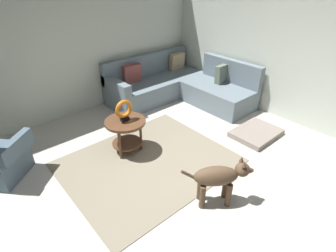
{
  "coord_description": "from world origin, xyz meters",
  "views": [
    {
      "loc": [
        -1.64,
        -1.79,
        2.44
      ],
      "look_at": [
        0.45,
        0.6,
        0.55
      ],
      "focal_mm": 28.27,
      "sensor_mm": 36.0,
      "label": 1
    }
  ],
  "objects_px": {
    "dog": "(219,178)",
    "sectional_couch": "(179,86)",
    "torus_sculpture": "(124,110)",
    "side_table": "(126,128)",
    "dog_bed_mat": "(256,133)"
  },
  "relations": [
    {
      "from": "sectional_couch",
      "to": "dog",
      "type": "relative_size",
      "value": 3.13
    },
    {
      "from": "side_table",
      "to": "torus_sculpture",
      "type": "height_order",
      "value": "torus_sculpture"
    },
    {
      "from": "dog_bed_mat",
      "to": "dog",
      "type": "height_order",
      "value": "dog"
    },
    {
      "from": "sectional_couch",
      "to": "dog_bed_mat",
      "type": "distance_m",
      "value": 1.95
    },
    {
      "from": "torus_sculpture",
      "to": "dog",
      "type": "distance_m",
      "value": 1.64
    },
    {
      "from": "side_table",
      "to": "dog_bed_mat",
      "type": "xyz_separation_m",
      "value": [
        1.89,
        -1.06,
        -0.37
      ]
    },
    {
      "from": "dog",
      "to": "sectional_couch",
      "type": "bearing_deg",
      "value": -178.62
    },
    {
      "from": "sectional_couch",
      "to": "dog",
      "type": "xyz_separation_m",
      "value": [
        -1.67,
        -2.46,
        0.09
      ]
    },
    {
      "from": "side_table",
      "to": "dog_bed_mat",
      "type": "relative_size",
      "value": 0.75
    },
    {
      "from": "sectional_couch",
      "to": "torus_sculpture",
      "type": "relative_size",
      "value": 6.9
    },
    {
      "from": "sectional_couch",
      "to": "torus_sculpture",
      "type": "bearing_deg",
      "value": -155.34
    },
    {
      "from": "sectional_couch",
      "to": "dog",
      "type": "height_order",
      "value": "sectional_couch"
    },
    {
      "from": "torus_sculpture",
      "to": "dog",
      "type": "height_order",
      "value": "torus_sculpture"
    },
    {
      "from": "sectional_couch",
      "to": "side_table",
      "type": "distance_m",
      "value": 2.09
    },
    {
      "from": "sectional_couch",
      "to": "dog_bed_mat",
      "type": "relative_size",
      "value": 2.81
    }
  ]
}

